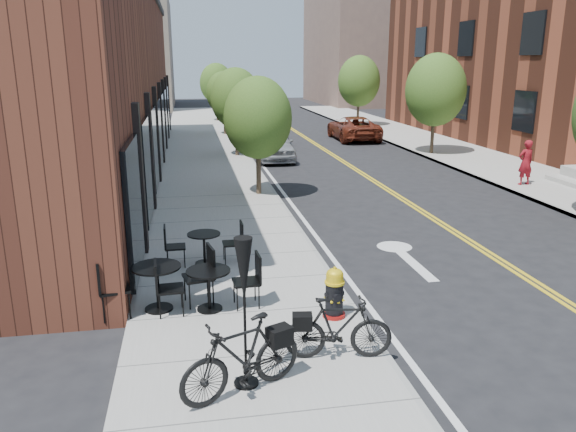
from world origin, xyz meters
TOP-DOWN VIEW (x-y plane):
  - ground at (0.00, 0.00)m, footprint 120.00×120.00m
  - sidewalk_near at (-2.00, 10.00)m, footprint 4.00×70.00m
  - sidewalk_far at (10.00, 10.00)m, footprint 4.00×70.00m
  - building_near at (-6.50, 14.00)m, footprint 5.00×28.00m
  - bg_building_left at (-8.00, 48.00)m, footprint 8.00×14.00m
  - bg_building_right at (16.00, 50.00)m, footprint 10.00×16.00m
  - tree_near_a at (-0.60, 9.00)m, footprint 2.20×2.20m
  - tree_near_b at (-0.60, 17.00)m, footprint 2.30×2.30m
  - tree_near_c at (-0.60, 25.00)m, footprint 2.10×2.10m
  - tree_near_d at (-0.60, 33.00)m, footprint 2.40×2.40m
  - tree_far_b at (8.60, 16.00)m, footprint 2.80×2.80m
  - tree_far_c at (8.60, 28.00)m, footprint 2.80×2.80m
  - fire_hydrant at (-0.50, -0.43)m, footprint 0.47×0.47m
  - bicycle_left at (-2.28, -2.47)m, footprint 1.83×1.19m
  - bicycle_right at (-0.80, -1.80)m, footprint 1.65×0.68m
  - bistro_set_a at (-3.48, 0.38)m, footprint 2.01×1.00m
  - bistro_set_b at (-2.60, 0.22)m, footprint 1.81×0.82m
  - bistro_set_c at (-2.60, 2.59)m, footprint 1.65×0.73m
  - patio_umbrella at (-2.21, -2.26)m, footprint 0.34×0.34m
  - parked_car_a at (0.97, 16.18)m, footprint 1.75×4.17m
  - parked_car_b at (1.38, 20.36)m, footprint 1.72×4.51m
  - parked_car_c at (1.11, 26.08)m, footprint 2.58×5.20m
  - parked_car_far at (6.48, 21.96)m, footprint 2.31×4.86m
  - pedestrian at (8.84, 8.73)m, footprint 0.62×0.44m

SIDE VIEW (x-z plane):
  - ground at x=0.00m, z-range 0.00..0.00m
  - sidewalk_near at x=-2.00m, z-range 0.00..0.12m
  - sidewalk_far at x=10.00m, z-range 0.00..0.12m
  - fire_hydrant at x=-0.50m, z-range 0.10..1.00m
  - bistro_set_c at x=-2.60m, z-range 0.12..1.01m
  - bicycle_right at x=-0.80m, z-range 0.12..1.08m
  - bistro_set_b at x=-2.60m, z-range 0.12..1.09m
  - bistro_set_a at x=-3.48m, z-range 0.12..1.18m
  - bicycle_left at x=-2.28m, z-range 0.12..1.19m
  - parked_car_far at x=6.48m, z-range 0.00..1.34m
  - parked_car_a at x=0.97m, z-range 0.00..1.41m
  - parked_car_c at x=1.11m, z-range 0.00..1.45m
  - parked_car_b at x=1.38m, z-range 0.00..1.47m
  - pedestrian at x=8.84m, z-range 0.12..1.71m
  - patio_umbrella at x=-2.21m, z-range 0.58..2.67m
  - tree_near_c at x=-0.60m, z-range 0.69..4.37m
  - tree_near_a at x=-0.60m, z-range 0.70..4.51m
  - tree_near_b at x=-0.60m, z-range 0.72..4.70m
  - tree_near_d at x=-0.60m, z-range 0.73..4.85m
  - tree_far_b at x=8.60m, z-range 0.75..5.37m
  - tree_far_c at x=8.60m, z-range 0.75..5.37m
  - building_near at x=-6.50m, z-range 0.00..7.00m
  - bg_building_left at x=-8.00m, z-range 0.00..10.00m
  - bg_building_right at x=16.00m, z-range 0.00..12.00m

